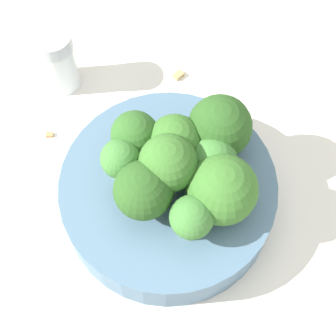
% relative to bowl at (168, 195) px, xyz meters
% --- Properties ---
extents(ground_plane, '(3.00, 3.00, 0.00)m').
position_rel_bowl_xyz_m(ground_plane, '(0.00, 0.00, -0.02)').
color(ground_plane, silver).
extents(bowl, '(0.18, 0.18, 0.04)m').
position_rel_bowl_xyz_m(bowl, '(0.00, 0.00, 0.00)').
color(bowl, slate).
rests_on(bowl, ground_plane).
extents(broccoli_floret_0, '(0.05, 0.05, 0.06)m').
position_rel_bowl_xyz_m(broccoli_floret_0, '(0.03, 0.05, 0.05)').
color(broccoli_floret_0, '#8EB770').
rests_on(broccoli_floret_0, bowl).
extents(broccoli_floret_1, '(0.05, 0.05, 0.06)m').
position_rel_bowl_xyz_m(broccoli_floret_1, '(0.00, -0.00, 0.06)').
color(broccoli_floret_1, '#84AD66').
rests_on(broccoli_floret_1, bowl).
extents(broccoli_floret_2, '(0.03, 0.03, 0.05)m').
position_rel_bowl_xyz_m(broccoli_floret_2, '(0.03, -0.03, 0.05)').
color(broccoli_floret_2, '#7A9E5B').
rests_on(broccoli_floret_2, bowl).
extents(broccoli_floret_3, '(0.04, 0.04, 0.05)m').
position_rel_bowl_xyz_m(broccoli_floret_3, '(-0.03, 0.02, 0.05)').
color(broccoli_floret_3, '#84AD66').
rests_on(broccoli_floret_3, bowl).
extents(broccoli_floret_4, '(0.04, 0.04, 0.05)m').
position_rel_bowl_xyz_m(broccoli_floret_4, '(0.03, 0.02, 0.05)').
color(broccoli_floret_4, '#8EB770').
rests_on(broccoli_floret_4, bowl).
extents(broccoli_floret_5, '(0.06, 0.06, 0.06)m').
position_rel_bowl_xyz_m(broccoli_floret_5, '(0.04, -0.01, 0.05)').
color(broccoli_floret_5, '#7A9E5B').
rests_on(broccoli_floret_5, bowl).
extents(broccoli_floret_6, '(0.04, 0.04, 0.05)m').
position_rel_bowl_xyz_m(broccoli_floret_6, '(0.00, 0.02, 0.05)').
color(broccoli_floret_6, '#8EB770').
rests_on(broccoli_floret_6, bowl).
extents(broccoli_floret_7, '(0.03, 0.03, 0.05)m').
position_rel_bowl_xyz_m(broccoli_floret_7, '(-0.04, -0.00, 0.05)').
color(broccoli_floret_7, '#7A9E5B').
rests_on(broccoli_floret_7, bowl).
extents(broccoli_floret_8, '(0.05, 0.05, 0.06)m').
position_rel_bowl_xyz_m(broccoli_floret_8, '(-0.01, -0.02, 0.05)').
color(broccoli_floret_8, '#7A9E5B').
rests_on(broccoli_floret_8, bowl).
extents(pepper_shaker, '(0.04, 0.04, 0.07)m').
position_rel_bowl_xyz_m(pepper_shaker, '(-0.13, 0.11, 0.01)').
color(pepper_shaker, silver).
rests_on(pepper_shaker, ground_plane).
extents(almond_crumb_0, '(0.01, 0.01, 0.01)m').
position_rel_bowl_xyz_m(almond_crumb_0, '(-0.12, 0.04, -0.02)').
color(almond_crumb_0, '#AD7F4C').
rests_on(almond_crumb_0, ground_plane).
extents(almond_crumb_1, '(0.01, 0.01, 0.01)m').
position_rel_bowl_xyz_m(almond_crumb_1, '(-0.02, 0.14, -0.02)').
color(almond_crumb_1, tan).
rests_on(almond_crumb_1, ground_plane).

